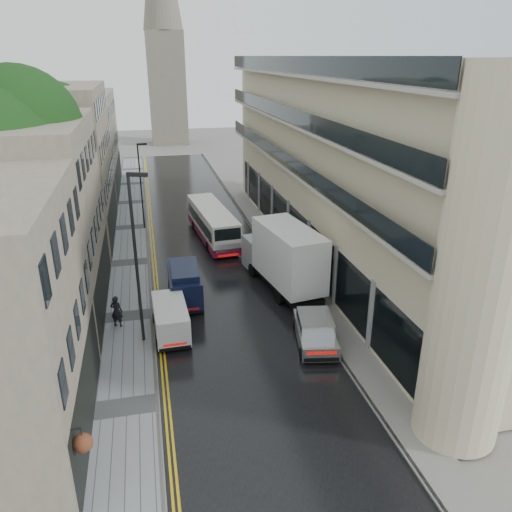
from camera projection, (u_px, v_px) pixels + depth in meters
name	position (u px, v px, depth m)	size (l,w,h in m)	color
road	(210.00, 257.00, 37.76)	(9.00, 85.00, 0.02)	black
left_sidewalk	(130.00, 263.00, 36.55)	(2.70, 85.00, 0.12)	gray
right_sidewalk	(279.00, 251.00, 38.84)	(1.80, 85.00, 0.12)	slate
old_shop_row	(72.00, 178.00, 35.87)	(4.50, 56.00, 12.00)	gray
modern_block	(351.00, 163.00, 35.89)	(8.00, 40.00, 14.00)	#C5B293
church_spire	(163.00, 17.00, 79.74)	(6.40, 6.40, 40.00)	#6E6557
tree_far	(38.00, 168.00, 37.94)	(9.24, 9.24, 12.46)	black
cream_bus	(208.00, 236.00, 38.28)	(2.22, 9.75, 2.66)	silver
white_lorry	(279.00, 271.00, 29.82)	(2.52, 8.38, 4.40)	white
silver_hatchback	(303.00, 345.00, 24.74)	(1.86, 4.24, 1.59)	#A8A9AC
white_van	(158.00, 334.00, 25.55)	(1.72, 4.02, 1.82)	silver
navy_van	(172.00, 295.00, 29.09)	(1.87, 4.67, 2.38)	black
pedestrian	(117.00, 311.00, 27.56)	(0.67, 0.44, 1.85)	black
lamp_post_near	(136.00, 262.00, 24.88)	(1.01, 0.22, 8.99)	black
lamp_post_far	(141.00, 187.00, 42.44)	(0.82, 0.18, 7.31)	black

